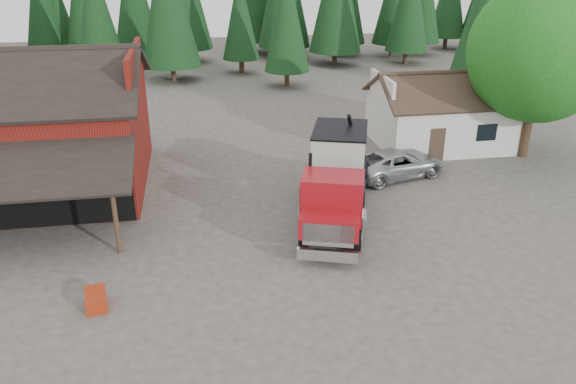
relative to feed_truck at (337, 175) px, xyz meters
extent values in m
plane|color=#4B443B|center=(-4.02, -4.03, -2.01)|extent=(120.00, 120.00, 0.00)
cube|color=maroon|center=(-15.02, 5.97, 0.49)|extent=(12.00, 10.00, 5.00)
cube|color=black|center=(-15.02, 8.47, 3.99)|extent=(12.80, 5.53, 2.35)
cube|color=maroon|center=(-9.02, 5.97, 3.99)|extent=(0.25, 7.00, 2.00)
cylinder|color=#382619|center=(-9.62, -1.93, -0.61)|extent=(0.20, 0.20, 2.80)
cube|color=silver|center=(8.98, 8.97, -0.51)|extent=(8.00, 6.00, 3.00)
cube|color=#38281E|center=(8.98, 7.47, 1.74)|extent=(8.60, 3.42, 1.80)
cube|color=#38281E|center=(8.98, 10.47, 1.74)|extent=(8.60, 3.42, 1.80)
cube|color=silver|center=(4.98, 8.97, 1.74)|extent=(0.20, 4.20, 1.50)
cube|color=silver|center=(12.98, 8.97, 1.74)|extent=(0.20, 4.20, 1.50)
cube|color=#38281E|center=(7.48, 5.95, -1.01)|extent=(0.90, 0.06, 2.00)
cube|color=black|center=(10.48, 5.95, -0.41)|extent=(1.20, 0.06, 1.00)
cylinder|color=#382619|center=(12.98, 5.97, -0.41)|extent=(0.60, 0.60, 3.20)
sphere|color=#165F15|center=(12.98, 5.97, 4.19)|extent=(8.00, 8.00, 8.00)
sphere|color=#165F15|center=(11.78, 6.77, 2.99)|extent=(4.40, 4.40, 4.40)
sphere|color=#165F15|center=(13.98, 5.17, 3.29)|extent=(4.80, 4.80, 4.80)
cylinder|color=#382619|center=(1.98, 25.97, -1.21)|extent=(0.44, 0.44, 1.60)
cone|color=black|center=(1.98, 25.97, 3.89)|extent=(3.96, 3.96, 9.00)
cylinder|color=#382619|center=(17.98, 21.97, -1.21)|extent=(0.44, 0.44, 1.60)
cone|color=black|center=(17.98, 21.97, 4.89)|extent=(4.84, 4.84, 11.00)
cylinder|color=#382619|center=(-8.02, 29.97, -1.21)|extent=(0.44, 0.44, 1.60)
cylinder|color=black|center=(-2.01, -2.67, -1.44)|extent=(0.70, 1.20, 1.15)
cylinder|color=black|center=(0.07, -3.34, -1.44)|extent=(0.70, 1.20, 1.15)
cylinder|color=black|center=(-0.48, 2.10, -1.44)|extent=(0.70, 1.20, 1.15)
cylinder|color=black|center=(1.60, 1.43, -1.44)|extent=(0.70, 1.20, 1.15)
cylinder|color=black|center=(-0.04, 3.49, -1.44)|extent=(0.70, 1.20, 1.15)
cylinder|color=black|center=(2.05, 2.82, -1.44)|extent=(0.70, 1.20, 1.15)
cube|color=black|center=(0.05, 0.17, -1.02)|extent=(3.83, 8.89, 0.42)
cube|color=silver|center=(-1.47, -4.54, -1.44)|extent=(2.34, 0.91, 0.47)
cube|color=silver|center=(-1.43, -4.44, -0.60)|extent=(1.92, 0.70, 0.94)
cube|color=maroon|center=(-1.24, -3.85, -0.45)|extent=(2.65, 2.01, 0.89)
cube|color=maroon|center=(-0.83, -2.56, 0.13)|extent=(2.92, 2.45, 1.93)
cube|color=black|center=(-1.08, -3.35, 0.44)|extent=(2.11, 0.75, 0.94)
cylinder|color=black|center=(-1.53, -1.34, 0.70)|extent=(0.18, 0.18, 1.88)
cube|color=black|center=(-0.51, -1.56, 0.07)|extent=(2.47, 0.90, 1.67)
cube|color=black|center=(0.49, 1.56, -0.74)|extent=(4.38, 6.57, 0.17)
cube|color=beige|center=(0.49, 1.56, 0.80)|extent=(3.33, 4.01, 1.67)
cone|color=beige|center=(0.49, 1.56, -0.24)|extent=(2.89, 2.89, 0.73)
cube|color=black|center=(0.49, 1.56, 1.66)|extent=(3.47, 4.14, 0.08)
cylinder|color=black|center=(1.54, 2.76, 0.70)|extent=(1.41, 2.04, 3.18)
cube|color=maroon|center=(0.66, 4.14, -0.45)|extent=(0.85, 0.99, 0.47)
cylinder|color=silver|center=(0.52, -2.28, -1.12)|extent=(0.87, 1.17, 0.58)
imported|color=#ADB1B5|center=(4.44, 4.13, -1.26)|extent=(5.88, 3.88, 1.50)
cube|color=maroon|center=(-10.02, -5.72, -1.71)|extent=(0.89, 1.21, 0.60)
camera|label=1|loc=(-6.10, -22.95, 9.66)|focal=35.00mm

